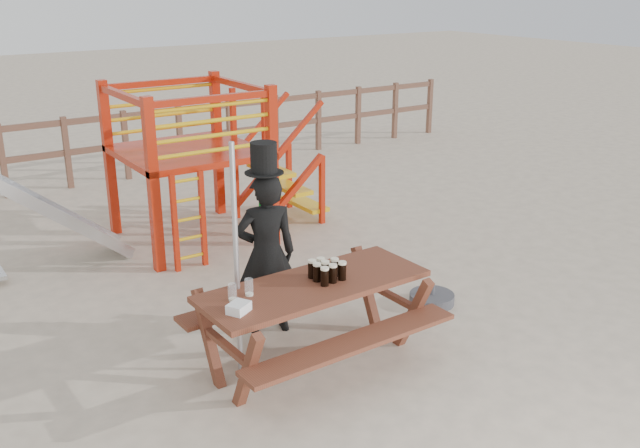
% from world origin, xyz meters
% --- Properties ---
extents(ground, '(60.00, 60.00, 0.00)m').
position_xyz_m(ground, '(0.00, 0.00, 0.00)').
color(ground, '#C7B39B').
rests_on(ground, ground).
extents(back_fence, '(15.09, 0.09, 1.20)m').
position_xyz_m(back_fence, '(0.00, 7.00, 0.74)').
color(back_fence, brown).
rests_on(back_fence, ground).
extents(playground_fort, '(4.71, 1.84, 2.10)m').
position_xyz_m(playground_fort, '(0.12, 3.58, 1.07)').
color(playground_fort, '#B2210B').
rests_on(playground_fort, ground).
extents(picnic_table, '(2.12, 1.49, 0.81)m').
position_xyz_m(picnic_table, '(-0.25, -0.08, 0.51)').
color(picnic_table, brown).
rests_on(picnic_table, ground).
extents(man_with_hat, '(0.68, 0.55, 1.93)m').
position_xyz_m(man_with_hat, '(-0.27, 0.73, 0.86)').
color(man_with_hat, black).
rests_on(man_with_hat, ground).
extents(metal_pole, '(0.05, 0.05, 2.10)m').
position_xyz_m(metal_pole, '(-0.86, 0.20, 1.05)').
color(metal_pole, '#B2B2B7').
rests_on(metal_pole, ground).
extents(parasol_base, '(0.49, 0.49, 0.21)m').
position_xyz_m(parasol_base, '(1.51, 0.28, 0.06)').
color(parasol_base, '#3D3D42').
rests_on(parasol_base, ground).
extents(paper_bag, '(0.23, 0.21, 0.08)m').
position_xyz_m(paper_bag, '(-1.07, -0.22, 0.85)').
color(paper_bag, white).
rests_on(paper_bag, picnic_table).
extents(stout_pints, '(0.28, 0.28, 0.17)m').
position_xyz_m(stout_pints, '(-0.12, -0.07, 0.89)').
color(stout_pints, black).
rests_on(stout_pints, picnic_table).
extents(empty_glasses, '(0.24, 0.09, 0.15)m').
position_xyz_m(empty_glasses, '(-0.93, 0.01, 0.87)').
color(empty_glasses, silver).
rests_on(empty_glasses, picnic_table).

